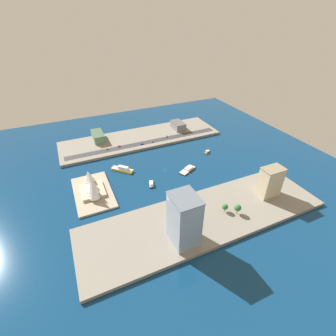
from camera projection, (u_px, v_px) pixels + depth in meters
ground_plane at (166, 169)px, 302.19m from camera, size 440.00×440.00×0.00m
quay_west at (205, 217)px, 230.96m from camera, size 70.00×240.00×3.40m
quay_east at (141, 138)px, 371.55m from camera, size 70.00×240.00×3.40m
peninsula_point at (93, 192)px, 262.73m from camera, size 68.35×38.96×2.00m
road_strip at (146, 143)px, 355.17m from camera, size 11.25×228.00×0.15m
water_taxi_orange at (207, 152)px, 336.52m from camera, size 8.63×11.58×3.73m
ferry_yellow_fast at (122, 169)px, 298.08m from camera, size 25.10×24.86×6.72m
patrol_launch_navy at (151, 184)px, 274.53m from camera, size 14.85×8.59×4.04m
barge_flat_brown at (188, 170)px, 299.52m from camera, size 19.01×25.57×3.48m
warehouse_low_gray at (178, 125)px, 393.75m from camera, size 28.23×17.00×11.09m
terminal_long_green at (98, 136)px, 360.09m from camera, size 33.99×15.67×11.31m
tower_tall_glass at (184, 220)px, 193.20m from camera, size 25.53×21.07×46.80m
office_block_beige at (270, 182)px, 247.39m from camera, size 14.78×22.72×32.76m
pickup_red at (119, 146)px, 343.92m from camera, size 1.95×4.48×1.57m
hatchback_blue at (142, 144)px, 349.73m from camera, size 1.91×4.38×1.48m
van_white at (167, 136)px, 369.94m from camera, size 2.14×4.69×1.67m
sedan_silver at (153, 142)px, 355.66m from camera, size 2.09×4.46×1.57m
taxi_yellow_cab at (107, 149)px, 337.21m from camera, size 1.96×4.71×1.45m
traffic_light_waterfront at (131, 145)px, 339.28m from camera, size 0.36×0.36×6.50m
opera_landmark at (92, 185)px, 257.47m from camera, size 44.57×24.69×20.96m
park_tree_cluster at (233, 207)px, 229.97m from camera, size 13.46×15.41×10.28m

